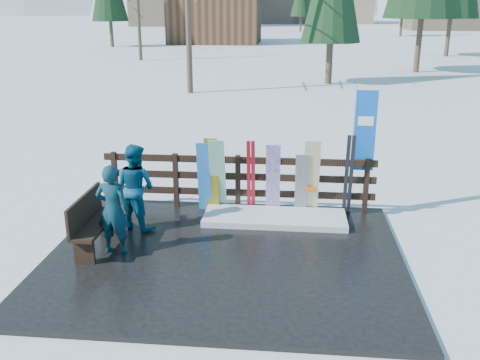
# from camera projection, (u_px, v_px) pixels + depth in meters

# --- Properties ---
(ground) EXTENTS (700.00, 700.00, 0.00)m
(ground) POSITION_uv_depth(u_px,v_px,m) (225.00, 259.00, 9.13)
(ground) COLOR white
(ground) RESTS_ON ground
(deck) EXTENTS (6.00, 5.00, 0.08)m
(deck) POSITION_uv_depth(u_px,v_px,m) (225.00, 257.00, 9.12)
(deck) COLOR black
(deck) RESTS_ON ground
(fence) EXTENTS (5.60, 0.10, 1.15)m
(fence) POSITION_uv_depth(u_px,v_px,m) (238.00, 178.00, 10.98)
(fence) COLOR black
(fence) RESTS_ON deck
(snow_patch) EXTENTS (2.79, 1.00, 0.12)m
(snow_patch) POSITION_uv_depth(u_px,v_px,m) (275.00, 218.00, 10.53)
(snow_patch) COLOR white
(snow_patch) RESTS_ON deck
(bench) EXTENTS (0.41, 1.50, 0.97)m
(bench) POSITION_uv_depth(u_px,v_px,m) (92.00, 220.00, 9.21)
(bench) COLOR black
(bench) RESTS_ON deck
(snowboard_0) EXTENTS (0.26, 0.24, 1.47)m
(snowboard_0) POSITION_uv_depth(u_px,v_px,m) (204.00, 177.00, 10.81)
(snowboard_0) COLOR blue
(snowboard_0) RESTS_ON deck
(snowboard_1) EXTENTS (0.32, 0.43, 1.56)m
(snowboard_1) POSITION_uv_depth(u_px,v_px,m) (218.00, 175.00, 10.77)
(snowboard_1) COLOR white
(snowboard_1) RESTS_ON deck
(snowboard_2) EXTENTS (0.27, 0.23, 1.57)m
(snowboard_2) POSITION_uv_depth(u_px,v_px,m) (212.00, 175.00, 10.78)
(snowboard_2) COLOR yellow
(snowboard_2) RESTS_ON deck
(snowboard_3) EXTENTS (0.28, 0.37, 1.49)m
(snowboard_3) POSITION_uv_depth(u_px,v_px,m) (273.00, 179.00, 10.68)
(snowboard_3) COLOR silver
(snowboard_3) RESTS_ON deck
(snowboard_4) EXTENTS (0.25, 0.31, 1.30)m
(snowboard_4) POSITION_uv_depth(u_px,v_px,m) (301.00, 184.00, 10.65)
(snowboard_4) COLOR black
(snowboard_4) RESTS_ON deck
(snowboard_5) EXTENTS (0.31, 0.40, 1.59)m
(snowboard_5) POSITION_uv_depth(u_px,v_px,m) (311.00, 178.00, 10.59)
(snowboard_5) COLOR white
(snowboard_5) RESTS_ON deck
(ski_pair_a) EXTENTS (0.16, 0.29, 1.53)m
(ski_pair_a) POSITION_uv_depth(u_px,v_px,m) (251.00, 176.00, 10.78)
(ski_pair_a) COLOR maroon
(ski_pair_a) RESTS_ON deck
(ski_pair_b) EXTENTS (0.17, 0.24, 1.68)m
(ski_pair_b) POSITION_uv_depth(u_px,v_px,m) (349.00, 175.00, 10.57)
(ski_pair_b) COLOR black
(ski_pair_b) RESTS_ON deck
(rental_flag) EXTENTS (0.45, 0.04, 2.60)m
(rental_flag) POSITION_uv_depth(u_px,v_px,m) (362.00, 136.00, 10.50)
(rental_flag) COLOR silver
(rental_flag) RESTS_ON deck
(person_front) EXTENTS (0.59, 0.40, 1.56)m
(person_front) POSITION_uv_depth(u_px,v_px,m) (113.00, 210.00, 8.97)
(person_front) COLOR #0E4746
(person_front) RESTS_ON deck
(person_back) EXTENTS (0.99, 0.91, 1.64)m
(person_back) POSITION_uv_depth(u_px,v_px,m) (135.00, 187.00, 9.97)
(person_back) COLOR navy
(person_back) RESTS_ON deck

